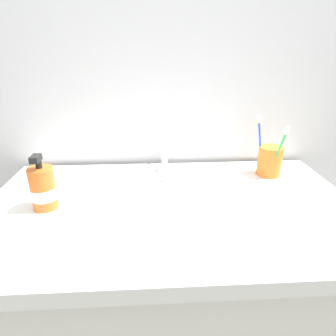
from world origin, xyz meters
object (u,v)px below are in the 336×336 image
Objects in this scene: toothbrush_cup at (270,161)px; toothbrush_green at (279,149)px; soap_dispenser at (43,188)px; toothbrush_blue at (260,141)px; faucet at (165,158)px.

toothbrush_green is (0.01, -0.04, 0.06)m from toothbrush_cup.
toothbrush_green is 1.16× the size of soap_dispenser.
toothbrush_green reaches higher than soap_dispenser.
toothbrush_blue is at bearing 130.56° from toothbrush_green.
faucet is 0.35m from toothbrush_cup.
toothbrush_blue reaches higher than faucet.
soap_dispenser reaches higher than toothbrush_cup.
toothbrush_cup is 0.70m from soap_dispenser.
toothbrush_cup is 0.56× the size of toothbrush_green.
soap_dispenser is (-0.64, -0.19, -0.06)m from toothbrush_blue.
faucet is 0.98× the size of toothbrush_green.
toothbrush_green is at bearing -15.84° from faucet.
toothbrush_green is at bearing -81.69° from toothbrush_cup.
toothbrush_green is 0.07m from toothbrush_blue.
faucet is 0.40m from soap_dispenser.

